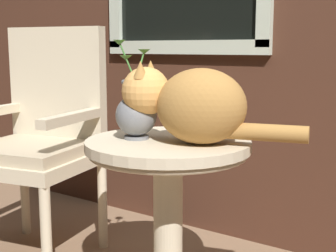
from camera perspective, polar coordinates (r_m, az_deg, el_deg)
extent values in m
cube|color=beige|center=(2.47, 1.75, 9.36)|extent=(0.96, 0.03, 0.07)
cylinder|color=beige|center=(1.78, 0.00, -11.68)|extent=(0.11, 0.11, 0.56)
cylinder|color=beige|center=(1.70, 0.00, -2.25)|extent=(0.59, 0.59, 0.03)
torus|color=beige|center=(1.70, 0.00, -3.15)|extent=(0.57, 0.57, 0.02)
cylinder|color=beige|center=(1.99, -14.30, -12.82)|extent=(0.04, 0.04, 0.42)
cylinder|color=beige|center=(2.58, -16.68, -7.75)|extent=(0.04, 0.04, 0.42)
cylinder|color=beige|center=(2.33, -7.80, -9.30)|extent=(0.04, 0.04, 0.42)
cube|color=beige|center=(2.21, -15.93, -4.08)|extent=(0.59, 0.58, 0.06)
cube|color=#BBA98B|center=(2.20, -15.99, -2.68)|extent=(0.54, 0.53, 0.05)
cube|color=beige|center=(2.33, -13.07, 4.47)|extent=(0.50, 0.17, 0.56)
cube|color=beige|center=(2.04, -11.23, 1.00)|extent=(0.14, 0.44, 0.04)
ellipsoid|color=#AD7A3D|center=(1.61, 3.98, 2.36)|extent=(0.37, 0.33, 0.26)
sphere|color=#E2A356|center=(1.67, -2.66, 4.17)|extent=(0.17, 0.17, 0.17)
cone|color=#AD7A3D|center=(1.71, -2.09, 6.85)|extent=(0.05, 0.05, 0.06)
cone|color=#AD7A3D|center=(1.62, -3.30, 6.71)|extent=(0.05, 0.05, 0.06)
cylinder|color=#AD7A3D|center=(1.58, 11.44, -0.77)|extent=(0.28, 0.13, 0.06)
cylinder|color=slate|center=(1.72, -3.79, -1.34)|extent=(0.09, 0.09, 0.01)
ellipsoid|color=slate|center=(1.70, -3.82, 1.28)|extent=(0.15, 0.15, 0.15)
cylinder|color=slate|center=(1.69, -3.85, 4.20)|extent=(0.08, 0.08, 0.06)
torus|color=slate|center=(1.69, -3.86, 5.25)|extent=(0.10, 0.10, 0.02)
cylinder|color=#47893D|center=(1.70, -3.36, 7.05)|extent=(0.01, 0.04, 0.11)
cone|color=#47893D|center=(1.71, -2.87, 8.83)|extent=(0.04, 0.04, 0.02)
cylinder|color=#47893D|center=(1.69, -4.83, 7.56)|extent=(0.05, 0.04, 0.14)
cone|color=#47893D|center=(1.69, -5.81, 9.88)|extent=(0.04, 0.04, 0.02)
cylinder|color=#47893D|center=(1.69, -4.45, 6.67)|extent=(0.04, 0.02, 0.09)
cone|color=#47893D|center=(1.69, -5.05, 8.09)|extent=(0.04, 0.04, 0.02)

